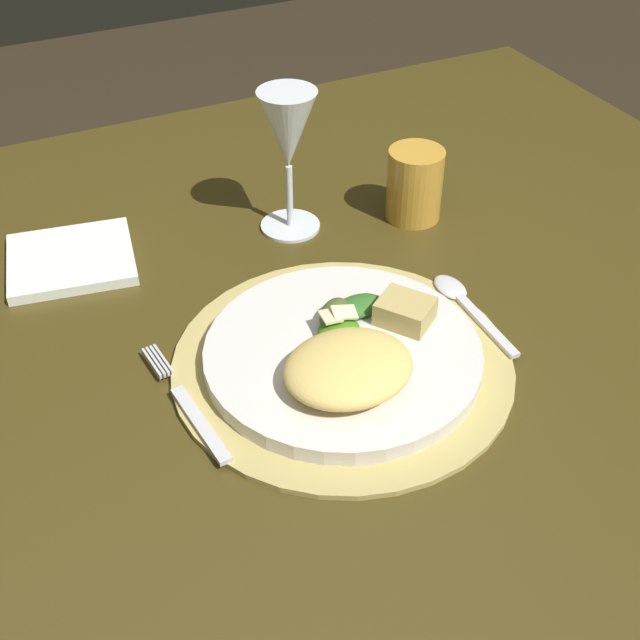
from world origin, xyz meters
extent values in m
cube|color=#403513|center=(0.00, 0.00, 0.74)|extent=(1.29, 1.04, 0.03)
cylinder|color=#433310|center=(0.57, 0.44, 0.36)|extent=(0.08, 0.08, 0.72)
cylinder|color=tan|center=(0.01, -0.09, 0.76)|extent=(0.33, 0.33, 0.01)
cylinder|color=silver|center=(0.01, -0.09, 0.77)|extent=(0.27, 0.27, 0.02)
ellipsoid|color=#EAC767|center=(-0.01, -0.13, 0.79)|extent=(0.12, 0.11, 0.03)
ellipsoid|color=#4A5D25|center=(0.02, -0.05, 0.79)|extent=(0.05, 0.06, 0.02)
ellipsoid|color=#2F6623|center=(0.05, -0.04, 0.78)|extent=(0.06, 0.04, 0.02)
ellipsoid|color=#3E7D16|center=(0.01, -0.07, 0.78)|extent=(0.06, 0.06, 0.02)
cube|color=beige|center=(0.01, -0.06, 0.80)|extent=(0.02, 0.03, 0.00)
cube|color=beige|center=(0.02, -0.06, 0.80)|extent=(0.03, 0.02, 0.01)
cube|color=tan|center=(0.08, -0.08, 0.79)|extent=(0.06, 0.07, 0.02)
cube|color=silver|center=(-0.14, -0.11, 0.76)|extent=(0.02, 0.10, 0.00)
cube|color=silver|center=(-0.16, -0.01, 0.76)|extent=(0.01, 0.05, 0.00)
cube|color=silver|center=(-0.15, -0.01, 0.76)|extent=(0.01, 0.05, 0.00)
cube|color=silver|center=(-0.15, -0.01, 0.76)|extent=(0.01, 0.05, 0.00)
cube|color=silver|center=(-0.14, -0.01, 0.76)|extent=(0.01, 0.05, 0.00)
cube|color=silver|center=(0.16, -0.10, 0.76)|extent=(0.01, 0.10, 0.00)
ellipsoid|color=silver|center=(0.17, -0.03, 0.76)|extent=(0.03, 0.05, 0.01)
cube|color=white|center=(-0.19, 0.20, 0.76)|extent=(0.16, 0.15, 0.01)
cylinder|color=silver|center=(0.07, 0.16, 0.75)|extent=(0.07, 0.07, 0.00)
cylinder|color=silver|center=(0.07, 0.16, 0.79)|extent=(0.01, 0.01, 0.08)
cone|color=silver|center=(0.07, 0.16, 0.88)|extent=(0.07, 0.07, 0.09)
cylinder|color=gold|center=(0.21, 0.12, 0.80)|extent=(0.07, 0.07, 0.09)
camera|label=1|loc=(-0.27, -0.61, 1.30)|focal=46.79mm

